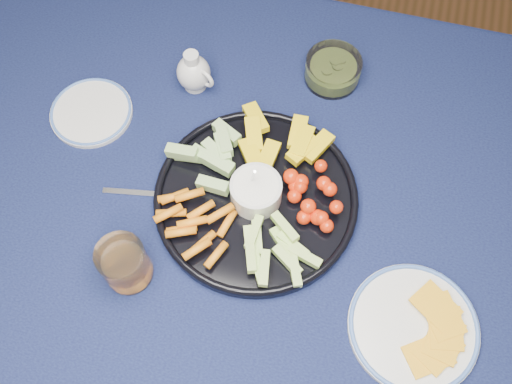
% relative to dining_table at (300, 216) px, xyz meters
% --- Properties ---
extents(dining_table, '(1.67, 1.07, 0.75)m').
position_rel_dining_table_xyz_m(dining_table, '(0.00, 0.00, 0.00)').
color(dining_table, '#4D3019').
rests_on(dining_table, ground).
extents(crudite_platter, '(0.40, 0.40, 0.13)m').
position_rel_dining_table_xyz_m(crudite_platter, '(-0.09, -0.03, 0.11)').
color(crudite_platter, black).
rests_on(crudite_platter, dining_table).
extents(creamer_pitcher, '(0.09, 0.07, 0.10)m').
position_rel_dining_table_xyz_m(creamer_pitcher, '(-0.29, 0.21, 0.13)').
color(creamer_pitcher, silver).
rests_on(creamer_pitcher, dining_table).
extents(pickle_bowl, '(0.12, 0.12, 0.06)m').
position_rel_dining_table_xyz_m(pickle_bowl, '(-0.00, 0.31, 0.11)').
color(pickle_bowl, white).
rests_on(pickle_bowl, dining_table).
extents(cheese_plate, '(0.23, 0.23, 0.03)m').
position_rel_dining_table_xyz_m(cheese_plate, '(0.24, -0.20, 0.10)').
color(cheese_plate, silver).
rests_on(cheese_plate, dining_table).
extents(juice_tumbler, '(0.09, 0.09, 0.10)m').
position_rel_dining_table_xyz_m(juice_tumbler, '(-0.28, -0.23, 0.13)').
color(juice_tumbler, white).
rests_on(juice_tumbler, dining_table).
extents(fork_left, '(0.19, 0.05, 0.00)m').
position_rel_dining_table_xyz_m(fork_left, '(-0.28, -0.07, 0.09)').
color(fork_left, silver).
rests_on(fork_left, dining_table).
extents(fork_right, '(0.13, 0.10, 0.00)m').
position_rel_dining_table_xyz_m(fork_right, '(0.21, -0.23, 0.09)').
color(fork_right, silver).
rests_on(fork_right, dining_table).
extents(side_plate_extra, '(0.17, 0.17, 0.01)m').
position_rel_dining_table_xyz_m(side_plate_extra, '(-0.48, 0.08, 0.10)').
color(side_plate_extra, silver).
rests_on(side_plate_extra, dining_table).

